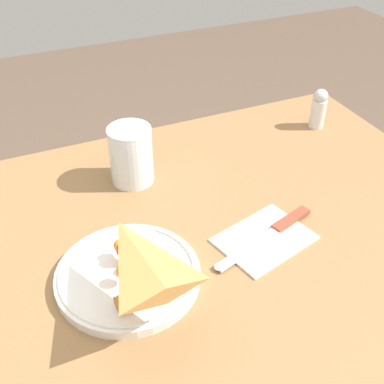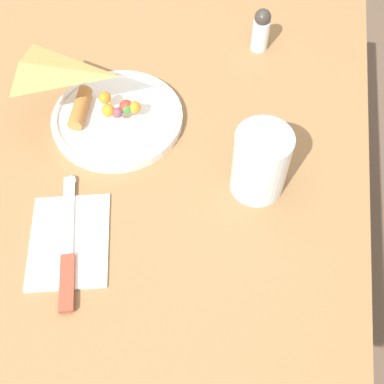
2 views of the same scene
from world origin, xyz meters
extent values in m
plane|color=brown|center=(0.00, 0.00, 0.00)|extent=(6.00, 6.00, 0.00)
cube|color=olive|center=(0.00, 0.00, 0.72)|extent=(1.30, 0.88, 0.03)
cube|color=#382D23|center=(0.60, -0.39, 0.35)|extent=(0.06, 0.06, 0.71)
cube|color=#382D23|center=(0.60, 0.39, 0.35)|extent=(0.06, 0.06, 0.71)
cylinder|color=white|center=(0.02, -0.02, 0.75)|extent=(0.22, 0.22, 0.02)
torus|color=white|center=(0.02, -0.02, 0.75)|extent=(0.21, 0.21, 0.01)
pyramid|color=tan|center=(0.02, -0.04, 0.76)|extent=(0.10, 0.16, 0.02)
cylinder|color=#B77A3D|center=(0.01, 0.04, 0.77)|extent=(0.08, 0.03, 0.02)
sphere|color=#388433|center=(0.01, -0.04, 0.78)|extent=(0.02, 0.02, 0.02)
sphere|color=red|center=(0.01, -0.04, 0.78)|extent=(0.02, 0.02, 0.02)
sphere|color=orange|center=(0.03, 0.00, 0.78)|extent=(0.02, 0.02, 0.02)
sphere|color=orange|center=(0.00, -0.01, 0.78)|extent=(0.02, 0.02, 0.02)
sphere|color=orange|center=(0.02, -0.05, 0.78)|extent=(0.02, 0.02, 0.02)
sphere|color=#7A4256|center=(0.00, -0.03, 0.78)|extent=(0.02, 0.02, 0.02)
cylinder|color=white|center=(-0.07, -0.27, 0.79)|extent=(0.08, 0.08, 0.11)
cylinder|color=#B27F42|center=(-0.07, -0.27, 0.77)|extent=(0.07, 0.07, 0.07)
torus|color=white|center=(-0.07, -0.27, 0.85)|extent=(0.08, 0.08, 0.00)
cube|color=white|center=(-0.22, -0.01, 0.74)|extent=(0.18, 0.15, 0.00)
cube|color=#99422D|center=(-0.29, -0.03, 0.74)|extent=(0.09, 0.04, 0.01)
cube|color=silver|center=(-0.18, 0.00, 0.74)|extent=(0.13, 0.06, 0.00)
ellipsoid|color=silver|center=(-0.12, 0.02, 0.74)|extent=(0.02, 0.02, 0.00)
cylinder|color=silver|center=(0.25, -0.24, 0.77)|extent=(0.03, 0.03, 0.06)
sphere|color=#38332D|center=(0.25, -0.24, 0.81)|extent=(0.03, 0.03, 0.03)
camera|label=1|loc=(0.13, 0.48, 1.29)|focal=45.00mm
camera|label=2|loc=(-0.51, -0.25, 1.35)|focal=45.00mm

